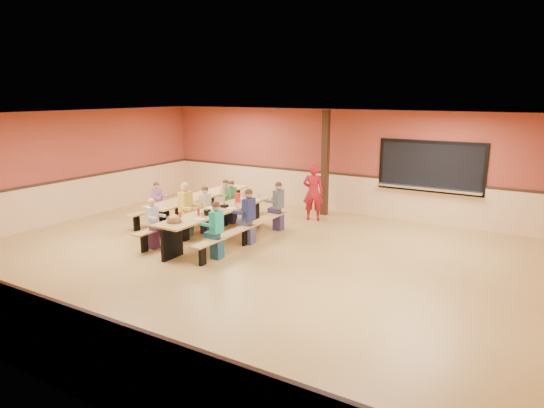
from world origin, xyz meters
The scene contains 23 objects.
ground centered at (0.00, 0.00, 0.00)m, with size 12.00×12.00×0.00m, color olive.
room_envelope centered at (0.00, 0.00, 0.69)m, with size 12.04×10.04×3.02m.
kitchen_pass_through centered at (2.60, 4.96, 1.49)m, with size 2.78×0.28×1.38m.
structural_post centered at (-0.20, 4.40, 1.50)m, with size 0.18×0.18×3.00m, color black.
cafeteria_table_main centered at (-1.34, 0.80, 0.53)m, with size 1.91×3.70×0.74m.
cafeteria_table_second centered at (-2.76, 1.92, 0.53)m, with size 1.91×3.70×0.74m.
seated_child_white_left centered at (-2.16, -0.47, 0.57)m, with size 0.34×0.28×1.14m, color #BABCC0, non-canonical shape.
seated_adult_yellow centered at (-2.16, 0.66, 0.66)m, with size 0.43×0.35×1.33m, color gold, non-canonical shape.
seated_child_grey_left centered at (-2.16, 2.30, 0.58)m, with size 0.34×0.28×1.16m, color #BEBEBE, non-canonical shape.
seated_child_teal_right centered at (-0.51, -0.27, 0.61)m, with size 0.38×0.31×1.22m, color #19A083, non-canonical shape.
seated_child_navy_right centered at (-0.51, 0.96, 0.64)m, with size 0.41×0.33×1.28m, color #1E234F, non-canonical shape.
seated_child_char_right centered at (-0.51, 2.31, 0.62)m, with size 0.38×0.31×1.24m, color #464B4F, non-canonical shape.
seated_child_purple_sec centered at (-3.58, 1.14, 0.56)m, with size 0.33×0.27×1.13m, color #92598E, non-canonical shape.
seated_child_green_sec centered at (-1.93, 2.24, 0.58)m, with size 0.34×0.28×1.15m, color #2E6F3B, non-canonical shape.
seated_child_tan_sec centered at (-1.93, 1.12, 0.59)m, with size 0.36×0.29×1.18m, color #BDB79A, non-canonical shape.
standing_woman centered at (-0.21, 3.69, 0.79)m, with size 0.57×0.38×1.58m, color #A1121B.
punch_pitcher centered at (-1.41, 1.78, 0.85)m, with size 0.16×0.16×0.22m, color red.
chip_bowl centered at (-1.42, -0.57, 0.81)m, with size 0.32×0.32×0.15m, color orange, non-canonical shape.
napkin_dispenser centered at (-1.21, 0.30, 0.80)m, with size 0.10×0.14×0.13m, color black.
condiment_mustard centered at (-1.53, 0.63, 0.82)m, with size 0.06×0.06×0.17m, color yellow.
condiment_ketchup centered at (-1.36, 0.17, 0.82)m, with size 0.06×0.06×0.17m, color #B2140F.
table_paddle centered at (-1.36, 1.14, 0.88)m, with size 0.16×0.16×0.56m.
place_settings centered at (-1.34, 0.80, 0.80)m, with size 0.65×3.30×0.11m, color beige, non-canonical shape.
Camera 1 is at (5.58, -8.08, 3.46)m, focal length 32.00 mm.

